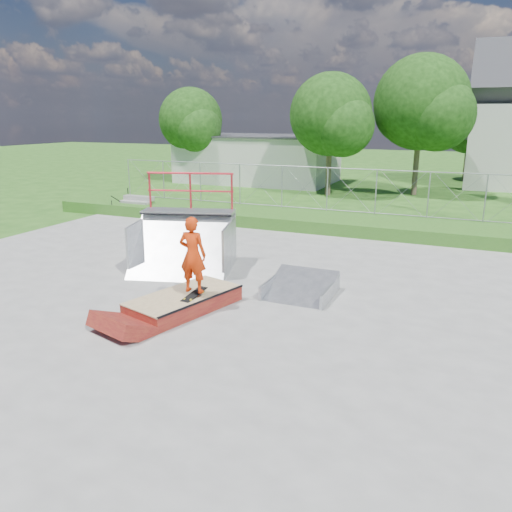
% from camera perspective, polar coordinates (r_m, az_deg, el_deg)
% --- Properties ---
extents(ground, '(120.00, 120.00, 0.00)m').
position_cam_1_polar(ground, '(11.85, -5.84, -5.73)').
color(ground, '#275618').
rests_on(ground, ground).
extents(concrete_pad, '(20.00, 16.00, 0.04)m').
position_cam_1_polar(concrete_pad, '(11.84, -5.84, -5.64)').
color(concrete_pad, gray).
rests_on(concrete_pad, ground).
extents(grass_berm, '(24.00, 3.00, 0.50)m').
position_cam_1_polar(grass_berm, '(20.28, 7.26, 3.99)').
color(grass_berm, '#275618').
rests_on(grass_berm, ground).
extents(grind_box, '(1.95, 2.88, 0.39)m').
position_cam_1_polar(grind_box, '(11.60, -8.20, -5.25)').
color(grind_box, maroon).
rests_on(grind_box, concrete_pad).
extents(quarter_pipe, '(3.24, 2.96, 2.71)m').
position_cam_1_polar(quarter_pipe, '(14.19, -8.49, 3.49)').
color(quarter_pipe, '#919498').
rests_on(quarter_pipe, concrete_pad).
extents(flat_bank_ramp, '(1.58, 1.68, 0.48)m').
position_cam_1_polar(flat_bank_ramp, '(12.38, 5.07, -3.56)').
color(flat_bank_ramp, '#919498').
rests_on(flat_bank_ramp, concrete_pad).
extents(skateboard, '(0.28, 0.81, 0.13)m').
position_cam_1_polar(skateboard, '(11.35, -7.09, -4.41)').
color(skateboard, black).
rests_on(skateboard, grind_box).
extents(skater, '(0.66, 0.46, 1.72)m').
position_cam_1_polar(skater, '(11.08, -7.24, -0.23)').
color(skater, red).
rests_on(skater, grind_box).
extents(concrete_stairs, '(1.50, 1.60, 0.80)m').
position_cam_1_polar(concrete_stairs, '(23.34, -13.87, 5.57)').
color(concrete_stairs, gray).
rests_on(concrete_stairs, ground).
extents(chain_link_fence, '(20.00, 0.06, 1.80)m').
position_cam_1_polar(chain_link_fence, '(21.03, 8.14, 7.56)').
color(chain_link_fence, '#909499').
rests_on(chain_link_fence, grass_berm).
extents(utility_building_flat, '(10.00, 6.00, 3.00)m').
position_cam_1_polar(utility_building_flat, '(34.46, 0.25, 10.99)').
color(utility_building_flat, '#B8B8B3').
rests_on(utility_building_flat, ground).
extents(tree_left_near, '(4.76, 4.48, 6.65)m').
position_cam_1_polar(tree_left_near, '(28.37, 8.92, 15.34)').
color(tree_left_near, brown).
rests_on(tree_left_near, ground).
extents(tree_center, '(5.44, 5.12, 7.60)m').
position_cam_1_polar(tree_center, '(29.54, 18.87, 15.90)').
color(tree_center, brown).
rests_on(tree_center, ground).
extents(tree_left_far, '(4.42, 4.16, 6.18)m').
position_cam_1_polar(tree_left_far, '(34.12, -7.26, 14.91)').
color(tree_left_far, brown).
rests_on(tree_left_far, ground).
extents(tree_back_mid, '(4.08, 3.84, 5.70)m').
position_cam_1_polar(tree_back_mid, '(37.47, 23.61, 13.36)').
color(tree_back_mid, brown).
rests_on(tree_back_mid, ground).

